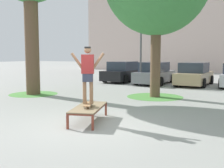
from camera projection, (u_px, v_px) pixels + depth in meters
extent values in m
plane|color=#999993|center=(91.00, 125.00, 7.90)|extent=(120.00, 120.00, 0.00)
cube|color=beige|center=(217.00, 7.00, 31.90)|extent=(32.67, 4.00, 14.96)
cube|color=brown|center=(85.00, 109.00, 9.31)|extent=(0.08, 0.08, 0.38)
cube|color=brown|center=(106.00, 110.00, 9.19)|extent=(0.08, 0.08, 0.38)
cube|color=brown|center=(68.00, 122.00, 7.50)|extent=(0.08, 0.08, 0.38)
cube|color=brown|center=(93.00, 123.00, 7.38)|extent=(0.08, 0.08, 0.38)
cylinder|color=brown|center=(77.00, 108.00, 8.38)|extent=(0.64, 1.82, 0.05)
cylinder|color=brown|center=(100.00, 109.00, 8.26)|extent=(0.64, 1.82, 0.05)
cylinder|color=brown|center=(96.00, 103.00, 9.22)|extent=(0.74, 0.29, 0.05)
cylinder|color=brown|center=(80.00, 115.00, 7.42)|extent=(0.74, 0.29, 0.05)
cube|color=#847051|center=(89.00, 107.00, 8.32)|extent=(1.32, 2.04, 0.03)
cube|color=#9E754C|center=(88.00, 104.00, 8.25)|extent=(0.54, 0.80, 0.02)
cylinder|color=silver|center=(87.00, 104.00, 8.53)|extent=(0.05, 0.06, 0.06)
cylinder|color=silver|center=(91.00, 104.00, 8.53)|extent=(0.05, 0.06, 0.06)
cylinder|color=silver|center=(85.00, 108.00, 7.98)|extent=(0.05, 0.06, 0.06)
cylinder|color=silver|center=(90.00, 108.00, 7.98)|extent=(0.05, 0.06, 0.06)
cylinder|color=#8E6647|center=(85.00, 90.00, 8.21)|extent=(0.11, 0.11, 0.82)
cube|color=#99704C|center=(85.00, 102.00, 8.30)|extent=(0.20, 0.26, 0.07)
cylinder|color=#8E6647|center=(91.00, 90.00, 8.20)|extent=(0.11, 0.11, 0.82)
cube|color=#99704C|center=(92.00, 102.00, 8.29)|extent=(0.20, 0.26, 0.07)
cube|color=#33384C|center=(88.00, 78.00, 8.17)|extent=(0.36, 0.32, 0.24)
cube|color=maroon|center=(88.00, 64.00, 8.12)|extent=(0.42, 0.36, 0.56)
cylinder|color=#8E6647|center=(77.00, 61.00, 8.12)|extent=(0.39, 0.25, 0.52)
cylinder|color=#8E6647|center=(98.00, 61.00, 8.11)|extent=(0.39, 0.25, 0.52)
sphere|color=#8E6647|center=(88.00, 50.00, 8.08)|extent=(0.20, 0.20, 0.20)
cylinder|color=black|center=(88.00, 48.00, 8.07)|extent=(0.19, 0.19, 0.05)
cylinder|color=brown|center=(32.00, 45.00, 13.90)|extent=(0.69, 0.69, 4.94)
cylinder|color=#519342|center=(33.00, 94.00, 14.16)|extent=(2.43, 2.43, 0.01)
cylinder|color=brown|center=(155.00, 61.00, 13.10)|extent=(0.48, 0.48, 3.40)
cylinder|color=#519342|center=(155.00, 97.00, 13.28)|extent=(2.68, 2.68, 0.01)
cube|color=black|center=(124.00, 75.00, 20.77)|extent=(1.83, 4.25, 0.70)
cube|color=#2D3847|center=(123.00, 66.00, 20.57)|extent=(1.63, 2.15, 0.64)
cylinder|color=black|center=(122.00, 76.00, 22.34)|extent=(0.24, 0.61, 0.60)
cylinder|color=black|center=(141.00, 77.00, 21.50)|extent=(0.24, 0.61, 0.60)
cylinder|color=black|center=(105.00, 78.00, 20.09)|extent=(0.24, 0.61, 0.60)
cylinder|color=black|center=(126.00, 79.00, 19.25)|extent=(0.24, 0.61, 0.60)
cube|color=slate|center=(155.00, 76.00, 19.17)|extent=(1.73, 4.21, 0.70)
cube|color=#2D3847|center=(154.00, 67.00, 18.97)|extent=(1.57, 2.11, 0.64)
cylinder|color=black|center=(150.00, 78.00, 20.73)|extent=(0.22, 0.60, 0.60)
cylinder|color=black|center=(172.00, 78.00, 19.93)|extent=(0.22, 0.60, 0.60)
cylinder|color=black|center=(136.00, 80.00, 18.45)|extent=(0.22, 0.60, 0.60)
cylinder|color=black|center=(161.00, 82.00, 17.65)|extent=(0.22, 0.60, 0.60)
cube|color=tan|center=(194.00, 78.00, 18.24)|extent=(1.81, 4.24, 0.70)
cube|color=#2D3847|center=(194.00, 67.00, 18.04)|extent=(1.61, 2.14, 0.64)
cylinder|color=black|center=(186.00, 79.00, 19.81)|extent=(0.24, 0.61, 0.60)
cylinder|color=black|center=(211.00, 80.00, 18.98)|extent=(0.24, 0.61, 0.60)
cylinder|color=black|center=(176.00, 82.00, 17.55)|extent=(0.24, 0.61, 0.60)
cylinder|color=black|center=(203.00, 83.00, 16.72)|extent=(0.24, 0.61, 0.60)
cylinder|color=black|center=(221.00, 84.00, 16.45)|extent=(0.23, 0.60, 0.60)
cylinder|color=#4C4C51|center=(141.00, 43.00, 17.80)|extent=(0.12, 0.12, 5.50)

